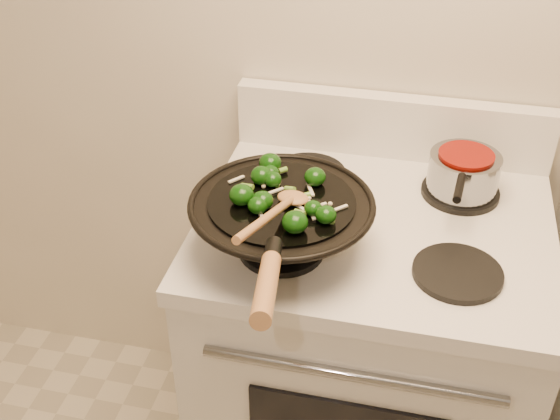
# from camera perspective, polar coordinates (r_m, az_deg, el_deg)

# --- Properties ---
(stove) EXTENTS (0.78, 0.67, 1.08)m
(stove) POSITION_cam_1_polar(r_m,az_deg,el_deg) (1.87, 6.69, -12.05)
(stove) COLOR white
(stove) RESTS_ON ground
(wok) EXTENTS (0.38, 0.62, 0.22)m
(wok) POSITION_cam_1_polar(r_m,az_deg,el_deg) (1.42, 0.12, -1.00)
(wok) COLOR black
(wok) RESTS_ON stove
(stirfry) EXTENTS (0.26, 0.25, 0.04)m
(stirfry) POSITION_cam_1_polar(r_m,az_deg,el_deg) (1.39, -0.11, 1.51)
(stirfry) COLOR #0C3408
(stirfry) RESTS_ON wok
(wooden_spoon) EXTENTS (0.09, 0.29, 0.10)m
(wooden_spoon) POSITION_cam_1_polar(r_m,az_deg,el_deg) (1.31, -0.12, 0.09)
(wooden_spoon) COLOR #9B683D
(wooden_spoon) RESTS_ON wok
(saucepan) EXTENTS (0.16, 0.26, 0.10)m
(saucepan) POSITION_cam_1_polar(r_m,az_deg,el_deg) (1.66, 14.69, 2.98)
(saucepan) COLOR gray
(saucepan) RESTS_ON stove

